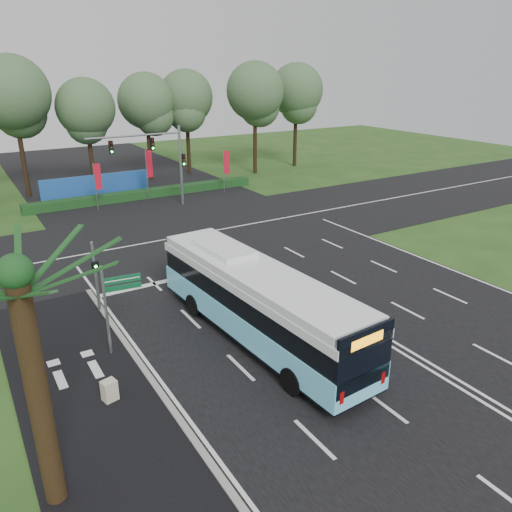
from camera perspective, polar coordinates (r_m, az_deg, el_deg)
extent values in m
plane|color=#234818|center=(28.18, 4.82, -3.93)|extent=(120.00, 120.00, 0.00)
cube|color=black|center=(28.18, 4.82, -3.90)|extent=(20.00, 120.00, 0.04)
cube|color=black|center=(37.80, -5.94, 2.66)|extent=(120.00, 14.00, 0.05)
cube|color=black|center=(21.28, -19.01, -14.04)|extent=(5.00, 18.00, 0.06)
cube|color=gray|center=(21.71, -12.74, -12.46)|extent=(0.25, 18.00, 0.12)
cube|color=#6EDAFF|center=(22.82, 0.11, -6.90)|extent=(3.51, 13.25, 1.20)
cube|color=black|center=(23.08, 0.11, -8.10)|extent=(3.47, 13.18, 0.33)
cube|color=black|center=(22.33, 0.12, -4.42)|extent=(3.38, 13.05, 1.04)
cube|color=white|center=(22.05, 0.12, -2.88)|extent=(3.51, 13.25, 0.38)
cube|color=white|center=(21.90, 0.12, -1.97)|extent=(3.42, 12.72, 0.38)
cube|color=white|center=(23.91, -3.64, 0.86)|extent=(1.94, 3.38, 0.27)
cube|color=black|center=(18.03, 12.30, -11.45)|extent=(2.65, 0.28, 2.40)
cube|color=orange|center=(17.62, 12.58, -9.40)|extent=(1.53, 0.15, 0.38)
cylinder|color=black|center=(25.34, -7.14, -5.60)|extent=(0.37, 1.15, 1.14)
cylinder|color=black|center=(26.49, -2.23, -4.21)|extent=(0.37, 1.15, 1.14)
cylinder|color=black|center=(19.64, 4.12, -14.10)|extent=(0.37, 1.15, 1.14)
cylinder|color=black|center=(21.11, 9.68, -11.64)|extent=(0.37, 1.15, 1.14)
cylinder|color=gray|center=(26.19, -17.82, -2.39)|extent=(0.15, 0.15, 3.80)
cube|color=black|center=(25.77, -17.89, -1.08)|extent=(0.35, 0.28, 0.43)
sphere|color=#19F233|center=(25.68, -17.84, -1.16)|extent=(0.15, 0.15, 0.15)
cylinder|color=gray|center=(22.15, -16.74, -6.12)|extent=(0.13, 0.13, 4.17)
cube|color=#0E4E2B|center=(21.67, -15.07, -2.59)|extent=(1.56, 0.25, 0.31)
cube|color=#0E4E2B|center=(21.82, -14.98, -3.47)|extent=(1.56, 0.25, 0.23)
cube|color=white|center=(21.64, -15.04, -2.62)|extent=(1.45, 0.19, 0.04)
cube|color=beige|center=(20.09, -16.40, -14.59)|extent=(0.61, 0.55, 0.88)
cylinder|color=gray|center=(45.12, -17.86, 7.49)|extent=(0.06, 0.06, 4.15)
cube|color=red|center=(45.04, -17.62, 8.64)|extent=(0.56, 0.09, 2.22)
cylinder|color=gray|center=(47.80, -12.35, 9.03)|extent=(0.07, 0.07, 4.64)
cube|color=red|center=(47.78, -12.09, 10.25)|extent=(0.61, 0.16, 2.48)
cylinder|color=gray|center=(49.63, -3.69, 9.62)|extent=(0.06, 0.06, 4.17)
cube|color=red|center=(49.50, -3.36, 10.63)|extent=(0.54, 0.23, 2.22)
cylinder|color=#382614|center=(14.97, -23.64, -14.44)|extent=(0.60, 0.60, 7.20)
sphere|color=#19481C|center=(13.33, -25.86, -1.60)|extent=(0.90, 0.90, 0.90)
cylinder|color=gray|center=(45.26, -8.58, 10.15)|extent=(0.24, 0.24, 7.00)
cylinder|color=gray|center=(43.43, -13.76, 13.22)|extent=(8.00, 0.16, 0.16)
cube|color=black|center=(44.02, -11.78, 12.42)|extent=(0.32, 0.28, 1.05)
cube|color=black|center=(42.96, -16.24, 11.83)|extent=(0.32, 0.28, 1.05)
cube|color=black|center=(45.27, -8.32, 10.81)|extent=(0.32, 0.28, 1.05)
cube|color=#153C18|center=(48.87, -12.43, 6.97)|extent=(22.00, 1.20, 0.80)
cube|color=#1D4E9E|center=(49.97, -17.82, 7.58)|extent=(10.00, 0.30, 2.20)
cylinder|color=black|center=(52.13, -25.22, 10.99)|extent=(0.44, 0.44, 9.06)
sphere|color=#3A5B35|center=(51.67, -26.10, 16.43)|extent=(6.67, 6.67, 6.67)
cylinder|color=black|center=(52.95, -18.38, 11.23)|extent=(0.44, 0.44, 7.61)
sphere|color=#3A5B35|center=(52.48, -18.92, 15.74)|extent=(5.61, 5.61, 5.61)
cylinder|color=black|center=(56.35, -12.14, 12.50)|extent=(0.44, 0.44, 7.91)
sphere|color=#3A5B35|center=(55.91, -12.49, 16.92)|extent=(5.83, 5.83, 5.83)
cylinder|color=black|center=(58.67, -7.78, 13.18)|extent=(0.44, 0.44, 8.10)
sphere|color=#3A5B35|center=(58.24, -8.01, 17.55)|extent=(5.97, 5.97, 5.97)
cylinder|color=black|center=(58.47, -0.11, 13.63)|extent=(0.44, 0.44, 8.68)
sphere|color=#3A5B35|center=(58.05, -0.11, 18.33)|extent=(6.40, 6.40, 6.40)
cylinder|color=black|center=(63.14, 4.52, 14.07)|extent=(0.44, 0.44, 8.58)
sphere|color=#3A5B35|center=(62.75, 4.64, 18.37)|extent=(6.32, 6.32, 6.32)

